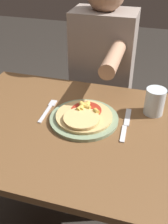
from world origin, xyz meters
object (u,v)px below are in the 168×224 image
Objects in this scene: person_diner at (103,71)px; fork at (48,109)px; dining_table at (83,151)px; plate at (84,119)px; drinking_glass at (155,102)px; pizza at (84,115)px; knife at (126,125)px.

fork is at bearing -105.40° from person_diner.
person_diner reaches higher than dining_table.
plate is (-0.01, 0.05, 0.14)m from dining_table.
plate is at bearing -153.97° from drinking_glass.
drinking_glass reaches higher than fork.
pizza is at bearing -10.99° from fork.
plate is at bearing 82.14° from pizza.
plate is 0.52m from person_diner.
fork is (-0.17, 0.03, -0.02)m from pizza.
fork is 0.45m from drinking_glass.
drinking_glass is at bearing 34.51° from dining_table.
fork is at bearing -167.00° from drinking_glass.
pizza is 1.31× the size of fork.
knife is (0.34, -0.02, -0.00)m from fork.
plate is 0.22× the size of person_diner.
person_diner is at bearing 94.66° from dining_table.
pizza is 0.18× the size of person_diner.
person_diner reaches higher than pizza.
plate is 2.47× the size of drinking_glass.
knife is 0.16m from drinking_glass.
person_diner is (0.13, 0.48, -0.02)m from fork.
fork is at bearing 169.01° from pizza.
drinking_glass is at bearing 26.52° from pizza.
person_diner reaches higher than drinking_glass.
pizza reaches higher than fork.
plate is at bearing 101.44° from dining_table.
dining_table is 0.36m from drinking_glass.
knife is (0.17, 0.02, -0.02)m from pizza.
fork is at bearing 170.03° from plate.
dining_table is at bearing -77.27° from pizza.
plate is at bearing -9.97° from fork.
person_diner reaches higher than fork.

